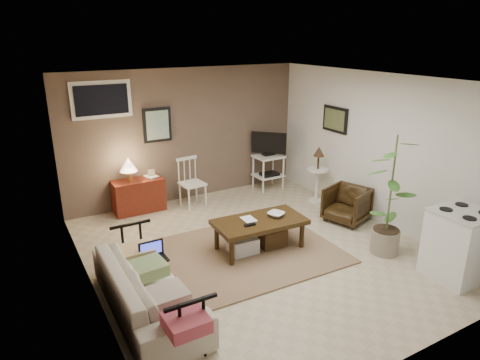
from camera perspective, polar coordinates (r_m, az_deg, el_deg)
floor at (r=6.20m, az=2.52°, el=-9.50°), size 5.00×5.00×0.00m
art_back at (r=7.61m, az=-10.97°, el=7.22°), size 0.50×0.03×0.60m
art_right at (r=7.78m, az=12.57°, el=7.89°), size 0.03×0.60×0.45m
window at (r=7.29m, az=-18.00°, el=10.14°), size 0.96×0.03×0.60m
rug at (r=6.15m, az=0.81°, el=-9.61°), size 2.52×2.04×0.02m
coffee_table at (r=6.14m, az=2.54°, el=-6.97°), size 1.32×0.73×0.49m
sofa at (r=4.93m, az=-12.30°, el=-12.93°), size 0.58×1.97×0.77m
sofa_pillows at (r=4.71m, az=-10.93°, el=-13.21°), size 0.38×1.87×0.13m
sofa_end_rails at (r=4.98m, az=-10.98°, el=-13.17°), size 0.53×1.97×0.66m
laptop at (r=5.20m, az=-11.56°, el=-9.62°), size 0.30×0.22×0.21m
red_console at (r=7.60m, az=-13.47°, el=-1.66°), size 0.87×0.38×1.00m
spindle_chair at (r=7.69m, az=-6.43°, el=-0.49°), size 0.43×0.43×0.87m
tv_stand at (r=8.43m, az=3.85°, el=2.76°), size 0.54×0.52×1.15m
side_table at (r=7.87m, az=10.34°, el=1.60°), size 0.39×0.39×1.05m
armchair at (r=7.23m, az=14.05°, el=-2.98°), size 0.75×0.78×0.64m
potted_plant at (r=6.15m, az=19.47°, el=-1.46°), size 0.43×0.43×1.74m
stove at (r=6.07m, az=27.21°, el=-7.64°), size 0.70×0.65×0.91m
bowl at (r=6.15m, az=4.85°, el=-3.83°), size 0.23×0.15×0.23m
book_table at (r=5.97m, az=0.43°, el=-4.49°), size 0.17×0.03×0.23m
book_console at (r=7.55m, az=-12.36°, el=1.13°), size 0.18×0.08×0.25m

